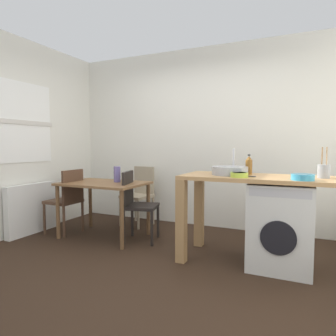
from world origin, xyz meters
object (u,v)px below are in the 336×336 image
(dining_table, at_px, (104,189))
(colander, at_px, (303,177))
(vase, at_px, (117,174))
(chair_opposite, at_px, (136,202))
(washing_machine, at_px, (281,225))
(chair_person_seat, at_px, (67,198))
(mixing_bowl, at_px, (239,175))
(bottle_tall_green, at_px, (249,165))
(chair_spare_by_wall, at_px, (140,192))
(utensil_crock, at_px, (324,171))

(dining_table, relative_size, colander, 5.50)
(dining_table, height_order, vase, vase)
(chair_opposite, distance_m, washing_machine, 1.78)
(chair_opposite, bearing_deg, chair_person_seat, -96.85)
(mixing_bowl, height_order, colander, colander)
(dining_table, bearing_deg, vase, 33.69)
(bottle_tall_green, bearing_deg, chair_opposite, 179.49)
(chair_person_seat, bearing_deg, bottle_tall_green, -86.00)
(chair_person_seat, distance_m, bottle_tall_green, 2.50)
(chair_opposite, xyz_separation_m, vase, (-0.33, 0.07, 0.34))
(dining_table, distance_m, chair_opposite, 0.50)
(chair_spare_by_wall, bearing_deg, colander, 164.53)
(utensil_crock, distance_m, colander, 0.33)
(washing_machine, relative_size, utensil_crock, 2.87)
(bottle_tall_green, bearing_deg, dining_table, -179.43)
(dining_table, xyz_separation_m, chair_spare_by_wall, (0.11, 0.77, -0.14))
(dining_table, xyz_separation_m, chair_person_seat, (-0.55, -0.10, -0.14))
(chair_opposite, xyz_separation_m, washing_machine, (1.77, -0.14, -0.08))
(washing_machine, distance_m, mixing_bowl, 0.67)
(washing_machine, height_order, utensil_crock, utensil_crock)
(dining_table, distance_m, mixing_bowl, 1.92)
(dining_table, relative_size, chair_person_seat, 1.22)
(bottle_tall_green, xyz_separation_m, vase, (-1.75, 0.08, -0.17))
(chair_person_seat, bearing_deg, utensil_crock, -88.06)
(chair_person_seat, bearing_deg, mixing_bowl, -93.75)
(chair_opposite, distance_m, colander, 2.04)
(mixing_bowl, bearing_deg, washing_machine, 27.25)
(chair_opposite, bearing_deg, chair_spare_by_wall, -168.06)
(washing_machine, xyz_separation_m, utensil_crock, (0.37, 0.05, 0.56))
(chair_spare_by_wall, relative_size, vase, 4.25)
(chair_spare_by_wall, distance_m, bottle_tall_green, 2.01)
(bottle_tall_green, xyz_separation_m, mixing_bowl, (-0.04, -0.33, -0.07))
(dining_table, xyz_separation_m, bottle_tall_green, (1.90, 0.02, 0.38))
(chair_opposite, xyz_separation_m, chair_spare_by_wall, (-0.37, 0.74, 0.00))
(bottle_tall_green, relative_size, vase, 1.03)
(washing_machine, height_order, mixing_bowl, mixing_bowl)
(washing_machine, xyz_separation_m, bottle_tall_green, (-0.35, 0.13, 0.59))
(chair_person_seat, bearing_deg, dining_table, -78.27)
(bottle_tall_green, distance_m, vase, 1.76)
(chair_person_seat, xyz_separation_m, colander, (2.98, -0.23, 0.44))
(chair_person_seat, relative_size, chair_spare_by_wall, 1.00)
(chair_opposite, bearing_deg, utensil_crock, 73.28)
(vase, bearing_deg, mixing_bowl, -13.43)
(washing_machine, distance_m, colander, 0.59)
(dining_table, bearing_deg, mixing_bowl, -9.42)
(bottle_tall_green, xyz_separation_m, utensil_crock, (0.72, -0.08, -0.03))
(chair_person_seat, height_order, bottle_tall_green, bottle_tall_green)
(vase, bearing_deg, dining_table, -146.31)
(washing_machine, distance_m, bottle_tall_green, 0.70)
(bottle_tall_green, bearing_deg, colander, -33.06)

